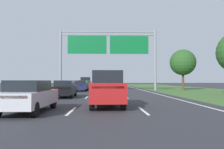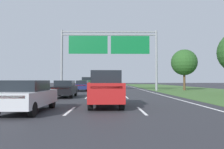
{
  "view_description": "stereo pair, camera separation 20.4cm",
  "coord_description": "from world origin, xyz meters",
  "px_view_note": "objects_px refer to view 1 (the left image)",
  "views": [
    {
      "loc": [
        -0.1,
        -0.64,
        1.56
      ],
      "look_at": [
        0.46,
        18.29,
        2.09
      ],
      "focal_mm": 34.55,
      "sensor_mm": 36.0,
      "label": 1
    },
    {
      "loc": [
        0.1,
        -0.64,
        1.56
      ],
      "look_at": [
        0.46,
        18.29,
        2.09
      ],
      "focal_mm": 34.55,
      "sensor_mm": 36.0,
      "label": 2
    }
  ],
  "objects_px": {
    "car_red_centre_lane_suv": "(107,88)",
    "roadside_tree_mid": "(183,63)",
    "car_silver_left_lane_sedan": "(29,96)",
    "car_navy_left_lane_sedan": "(81,86)",
    "pickup_truck_darkgreen": "(85,83)",
    "car_black_left_lane_sedan": "(65,89)",
    "overhead_sign_gantry": "(108,48)"
  },
  "relations": [
    {
      "from": "car_red_centre_lane_suv",
      "to": "roadside_tree_mid",
      "type": "height_order",
      "value": "roadside_tree_mid"
    },
    {
      "from": "car_navy_left_lane_sedan",
      "to": "car_red_centre_lane_suv",
      "type": "distance_m",
      "value": 19.51
    },
    {
      "from": "overhead_sign_gantry",
      "to": "pickup_truck_darkgreen",
      "type": "height_order",
      "value": "overhead_sign_gantry"
    },
    {
      "from": "car_red_centre_lane_suv",
      "to": "car_silver_left_lane_sedan",
      "type": "bearing_deg",
      "value": 117.12
    },
    {
      "from": "overhead_sign_gantry",
      "to": "car_navy_left_lane_sedan",
      "type": "distance_m",
      "value": 7.21
    },
    {
      "from": "car_navy_left_lane_sedan",
      "to": "car_red_centre_lane_suv",
      "type": "height_order",
      "value": "car_red_centre_lane_suv"
    },
    {
      "from": "car_navy_left_lane_sedan",
      "to": "roadside_tree_mid",
      "type": "height_order",
      "value": "roadside_tree_mid"
    },
    {
      "from": "overhead_sign_gantry",
      "to": "car_navy_left_lane_sedan",
      "type": "height_order",
      "value": "overhead_sign_gantry"
    },
    {
      "from": "car_silver_left_lane_sedan",
      "to": "car_navy_left_lane_sedan",
      "type": "xyz_separation_m",
      "value": [
        0.18,
        21.27,
        0.0
      ]
    },
    {
      "from": "car_black_left_lane_sedan",
      "to": "car_navy_left_lane_sedan",
      "type": "distance_m",
      "value": 11.81
    },
    {
      "from": "overhead_sign_gantry",
      "to": "car_black_left_lane_sedan",
      "type": "xyz_separation_m",
      "value": [
        -4.21,
        -13.01,
        -5.87
      ]
    },
    {
      "from": "car_black_left_lane_sedan",
      "to": "roadside_tree_mid",
      "type": "xyz_separation_m",
      "value": [
        16.23,
        13.93,
        3.65
      ]
    },
    {
      "from": "car_silver_left_lane_sedan",
      "to": "car_navy_left_lane_sedan",
      "type": "relative_size",
      "value": 1.01
    },
    {
      "from": "car_red_centre_lane_suv",
      "to": "roadside_tree_mid",
      "type": "distance_m",
      "value": 24.83
    },
    {
      "from": "overhead_sign_gantry",
      "to": "pickup_truck_darkgreen",
      "type": "xyz_separation_m",
      "value": [
        -4.15,
        6.51,
        -5.61
      ]
    },
    {
      "from": "car_red_centre_lane_suv",
      "to": "pickup_truck_darkgreen",
      "type": "bearing_deg",
      "value": 6.38
    },
    {
      "from": "pickup_truck_darkgreen",
      "to": "car_black_left_lane_sedan",
      "type": "xyz_separation_m",
      "value": [
        -0.07,
        -19.52,
        -0.26
      ]
    },
    {
      "from": "pickup_truck_darkgreen",
      "to": "roadside_tree_mid",
      "type": "bearing_deg",
      "value": -110.79
    },
    {
      "from": "pickup_truck_darkgreen",
      "to": "car_black_left_lane_sedan",
      "type": "relative_size",
      "value": 1.23
    },
    {
      "from": "car_navy_left_lane_sedan",
      "to": "car_red_centre_lane_suv",
      "type": "relative_size",
      "value": 0.93
    },
    {
      "from": "car_silver_left_lane_sedan",
      "to": "overhead_sign_gantry",
      "type": "bearing_deg",
      "value": -9.38
    },
    {
      "from": "car_black_left_lane_sedan",
      "to": "car_navy_left_lane_sedan",
      "type": "xyz_separation_m",
      "value": [
        0.21,
        11.81,
        0.0
      ]
    },
    {
      "from": "pickup_truck_darkgreen",
      "to": "overhead_sign_gantry",
      "type": "bearing_deg",
      "value": -149.19
    },
    {
      "from": "car_navy_left_lane_sedan",
      "to": "overhead_sign_gantry",
      "type": "bearing_deg",
      "value": -72.95
    },
    {
      "from": "pickup_truck_darkgreen",
      "to": "car_silver_left_lane_sedan",
      "type": "distance_m",
      "value": 28.98
    },
    {
      "from": "car_black_left_lane_sedan",
      "to": "car_red_centre_lane_suv",
      "type": "distance_m",
      "value": 8.31
    },
    {
      "from": "car_red_centre_lane_suv",
      "to": "roadside_tree_mid",
      "type": "bearing_deg",
      "value": -31.83
    },
    {
      "from": "car_red_centre_lane_suv",
      "to": "car_black_left_lane_sedan",
      "type": "bearing_deg",
      "value": 26.14
    },
    {
      "from": "car_black_left_lane_sedan",
      "to": "roadside_tree_mid",
      "type": "height_order",
      "value": "roadside_tree_mid"
    },
    {
      "from": "overhead_sign_gantry",
      "to": "car_silver_left_lane_sedan",
      "type": "bearing_deg",
      "value": -100.55
    },
    {
      "from": "car_silver_left_lane_sedan",
      "to": "car_red_centre_lane_suv",
      "type": "relative_size",
      "value": 0.93
    },
    {
      "from": "overhead_sign_gantry",
      "to": "car_navy_left_lane_sedan",
      "type": "xyz_separation_m",
      "value": [
        -4.01,
        -1.2,
        -5.87
      ]
    }
  ]
}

